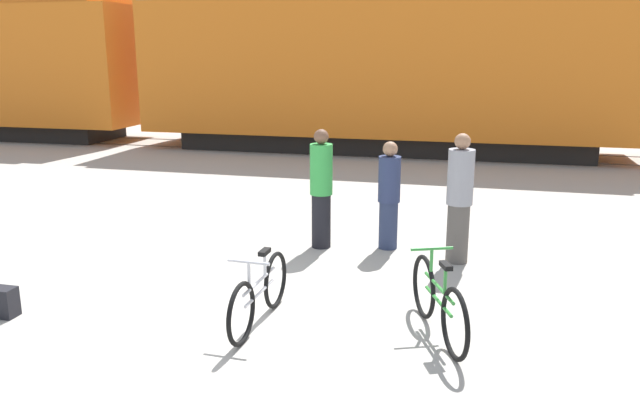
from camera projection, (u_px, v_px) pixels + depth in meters
ground_plane at (215, 314)px, 7.09m from camera, size 80.00×80.00×0.00m
freight_train at (382, 47)px, 17.84m from camera, size 43.88×2.97×5.73m
rail_near at (376, 155)px, 17.87m from camera, size 55.88×0.07×0.01m
rail_far at (383, 147)px, 19.23m from camera, size 55.88×0.07×0.01m
bicycle_silver at (259, 294)px, 6.75m from camera, size 0.46×1.66×0.82m
bicycle_green at (438, 302)px, 6.47m from camera, size 0.69×1.59×0.89m
person_in_grey at (459, 199)px, 8.63m from camera, size 0.36×0.36×1.83m
person_in_navy at (389, 196)px, 9.27m from camera, size 0.33×0.33×1.63m
person_in_green at (321, 189)px, 9.30m from camera, size 0.34×0.34×1.80m
backpack at (4, 302)px, 6.99m from camera, size 0.28×0.20×0.34m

